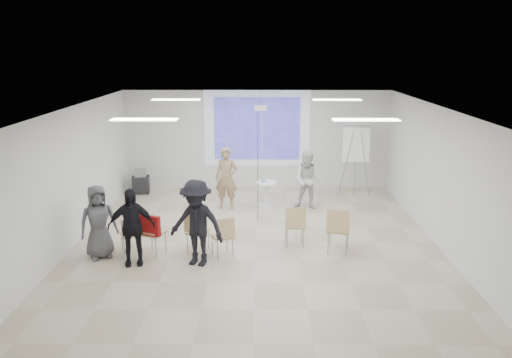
{
  "coord_description": "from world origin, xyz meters",
  "views": [
    {
      "loc": [
        0.09,
        -10.47,
        4.24
      ],
      "look_at": [
        0.0,
        0.8,
        1.25
      ],
      "focal_mm": 35.0,
      "sensor_mm": 36.0,
      "label": 1
    }
  ],
  "objects_px": {
    "chair_left_mid": "(151,230)",
    "audience_outer": "(98,218)",
    "player_right": "(308,177)",
    "chair_center": "(223,234)",
    "flipchart_easel": "(356,144)",
    "pedestal_table": "(266,193)",
    "chair_far_left": "(130,232)",
    "chair_left_inner": "(197,228)",
    "av_cart": "(141,182)",
    "chair_right_inner": "(295,223)",
    "audience_left": "(131,221)",
    "chair_right_far": "(338,227)",
    "audience_mid": "(196,217)",
    "player_left": "(226,174)",
    "laptop": "(198,229)"
  },
  "relations": [
    {
      "from": "pedestal_table",
      "to": "chair_left_mid",
      "type": "bearing_deg",
      "value": -126.13
    },
    {
      "from": "chair_far_left",
      "to": "audience_outer",
      "type": "distance_m",
      "value": 0.73
    },
    {
      "from": "chair_right_inner",
      "to": "audience_outer",
      "type": "relative_size",
      "value": 0.54
    },
    {
      "from": "audience_mid",
      "to": "flipchart_easel",
      "type": "relative_size",
      "value": 0.95
    },
    {
      "from": "pedestal_table",
      "to": "chair_left_inner",
      "type": "bearing_deg",
      "value": -115.04
    },
    {
      "from": "player_right",
      "to": "chair_far_left",
      "type": "xyz_separation_m",
      "value": [
        -4.03,
        -3.06,
        -0.41
      ]
    },
    {
      "from": "chair_far_left",
      "to": "chair_right_far",
      "type": "height_order",
      "value": "chair_right_far"
    },
    {
      "from": "chair_left_inner",
      "to": "flipchart_easel",
      "type": "height_order",
      "value": "flipchart_easel"
    },
    {
      "from": "player_right",
      "to": "chair_right_far",
      "type": "xyz_separation_m",
      "value": [
        0.35,
        -3.04,
        -0.29
      ]
    },
    {
      "from": "chair_right_far",
      "to": "chair_center",
      "type": "bearing_deg",
      "value": -160.8
    },
    {
      "from": "pedestal_table",
      "to": "chair_far_left",
      "type": "xyz_separation_m",
      "value": [
        -2.9,
        -3.2,
        0.07
      ]
    },
    {
      "from": "flipchart_easel",
      "to": "chair_left_mid",
      "type": "bearing_deg",
      "value": -131.03
    },
    {
      "from": "chair_center",
      "to": "chair_left_inner",
      "type": "bearing_deg",
      "value": 135.67
    },
    {
      "from": "audience_mid",
      "to": "av_cart",
      "type": "xyz_separation_m",
      "value": [
        -2.31,
        5.04,
        -0.66
      ]
    },
    {
      "from": "player_right",
      "to": "chair_left_inner",
      "type": "xyz_separation_m",
      "value": [
        -2.62,
        -3.06,
        -0.32
      ]
    },
    {
      "from": "chair_center",
      "to": "audience_outer",
      "type": "relative_size",
      "value": 0.51
    },
    {
      "from": "player_right",
      "to": "chair_right_far",
      "type": "relative_size",
      "value": 1.75
    },
    {
      "from": "chair_right_far",
      "to": "audience_left",
      "type": "bearing_deg",
      "value": -158.45
    },
    {
      "from": "chair_left_inner",
      "to": "chair_center",
      "type": "bearing_deg",
      "value": -7.21
    },
    {
      "from": "chair_right_inner",
      "to": "audience_left",
      "type": "height_order",
      "value": "audience_left"
    },
    {
      "from": "pedestal_table",
      "to": "chair_center",
      "type": "relative_size",
      "value": 0.82
    },
    {
      "from": "pedestal_table",
      "to": "audience_outer",
      "type": "height_order",
      "value": "audience_outer"
    },
    {
      "from": "chair_right_far",
      "to": "audience_mid",
      "type": "bearing_deg",
      "value": -154.81
    },
    {
      "from": "chair_left_mid",
      "to": "chair_right_far",
      "type": "xyz_separation_m",
      "value": [
        3.91,
        0.15,
        0.03
      ]
    },
    {
      "from": "av_cart",
      "to": "player_left",
      "type": "bearing_deg",
      "value": -35.7
    },
    {
      "from": "chair_left_mid",
      "to": "audience_outer",
      "type": "height_order",
      "value": "audience_outer"
    },
    {
      "from": "chair_right_far",
      "to": "chair_right_inner",
      "type": "bearing_deg",
      "value": 171.69
    },
    {
      "from": "chair_far_left",
      "to": "pedestal_table",
      "type": "bearing_deg",
      "value": 23.88
    },
    {
      "from": "chair_right_far",
      "to": "chair_left_inner",
      "type": "bearing_deg",
      "value": -165.8
    },
    {
      "from": "pedestal_table",
      "to": "player_left",
      "type": "xyz_separation_m",
      "value": [
        -1.06,
        -0.15,
        0.55
      ]
    },
    {
      "from": "chair_center",
      "to": "chair_right_inner",
      "type": "bearing_deg",
      "value": -3.73
    },
    {
      "from": "player_left",
      "to": "chair_left_mid",
      "type": "relative_size",
      "value": 1.99
    },
    {
      "from": "player_left",
      "to": "audience_mid",
      "type": "height_order",
      "value": "audience_mid"
    },
    {
      "from": "chair_center",
      "to": "audience_mid",
      "type": "height_order",
      "value": "audience_mid"
    },
    {
      "from": "av_cart",
      "to": "audience_mid",
      "type": "bearing_deg",
      "value": -72.84
    },
    {
      "from": "chair_left_mid",
      "to": "chair_center",
      "type": "height_order",
      "value": "chair_left_mid"
    },
    {
      "from": "chair_left_inner",
      "to": "audience_mid",
      "type": "xyz_separation_m",
      "value": [
        0.08,
        -0.56,
        0.44
      ]
    },
    {
      "from": "audience_left",
      "to": "flipchart_easel",
      "type": "xyz_separation_m",
      "value": [
        5.31,
        4.81,
        0.64
      ]
    },
    {
      "from": "chair_right_inner",
      "to": "chair_far_left",
      "type": "bearing_deg",
      "value": -174.88
    },
    {
      "from": "chair_far_left",
      "to": "chair_right_inner",
      "type": "bearing_deg",
      "value": -17.81
    },
    {
      "from": "player_right",
      "to": "chair_right_inner",
      "type": "bearing_deg",
      "value": -85.53
    },
    {
      "from": "av_cart",
      "to": "flipchart_easel",
      "type": "bearing_deg",
      "value": -9.41
    },
    {
      "from": "chair_right_far",
      "to": "audience_left",
      "type": "height_order",
      "value": "audience_left"
    },
    {
      "from": "audience_outer",
      "to": "av_cart",
      "type": "xyz_separation_m",
      "value": [
        -0.24,
        4.69,
        -0.53
      ]
    },
    {
      "from": "laptop",
      "to": "av_cart",
      "type": "relative_size",
      "value": 0.47
    },
    {
      "from": "chair_right_far",
      "to": "av_cart",
      "type": "bearing_deg",
      "value": 153.19
    },
    {
      "from": "chair_right_inner",
      "to": "chair_right_far",
      "type": "xyz_separation_m",
      "value": [
        0.88,
        -0.36,
        0.04
      ]
    },
    {
      "from": "player_right",
      "to": "laptop",
      "type": "relative_size",
      "value": 5.11
    },
    {
      "from": "chair_right_inner",
      "to": "laptop",
      "type": "distance_m",
      "value": 2.1
    },
    {
      "from": "player_right",
      "to": "chair_center",
      "type": "bearing_deg",
      "value": -106.46
    }
  ]
}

